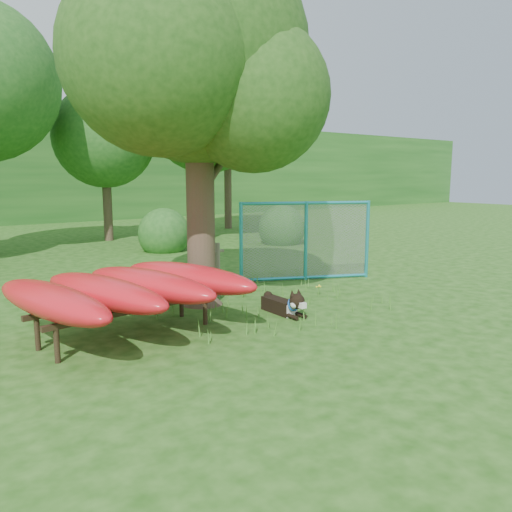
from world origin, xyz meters
TOP-DOWN VIEW (x-y plane):
  - ground at (0.00, 0.00)m, footprint 80.00×80.00m
  - oak_tree at (-0.74, 1.88)m, footprint 5.48×4.76m
  - wooden_post at (-0.09, 2.20)m, footprint 0.32×0.12m
  - kayak_rack at (-2.73, 0.77)m, footprint 3.87×3.44m
  - husky_dog at (0.17, 0.23)m, footprint 0.32×1.26m
  - fence_section at (2.65, 2.40)m, footprint 3.12×1.49m
  - wildflower_clump at (1.71, 0.93)m, footprint 0.11×0.10m
  - bg_tree_c at (1.50, 13.00)m, footprint 4.00×4.00m
  - bg_tree_d at (5.00, 11.00)m, footprint 4.80×4.80m
  - bg_tree_e at (8.00, 14.00)m, footprint 4.60×4.60m
  - shrub_right at (6.50, 8.00)m, footprint 1.80×1.80m
  - shrub_mid at (2.00, 9.00)m, footprint 1.80×1.80m

SIDE VIEW (x-z plane):
  - ground at x=0.00m, z-range 0.00..0.00m
  - shrub_right at x=6.50m, z-range -0.90..0.90m
  - shrub_mid at x=2.00m, z-range -0.90..0.90m
  - husky_dog at x=0.17m, z-range -0.08..0.48m
  - wildflower_clump at x=1.71m, z-range 0.07..0.32m
  - wooden_post at x=-0.09m, z-range 0.03..1.22m
  - kayak_rack at x=-2.73m, z-range 0.28..1.34m
  - fence_section at x=2.65m, z-range -0.66..2.65m
  - bg_tree_c at x=1.50m, z-range 1.05..7.17m
  - oak_tree at x=-0.74m, z-range 1.18..8.25m
  - bg_tree_d at x=5.00m, z-range 1.33..8.83m
  - bg_tree_e at x=8.00m, z-range 1.46..9.01m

